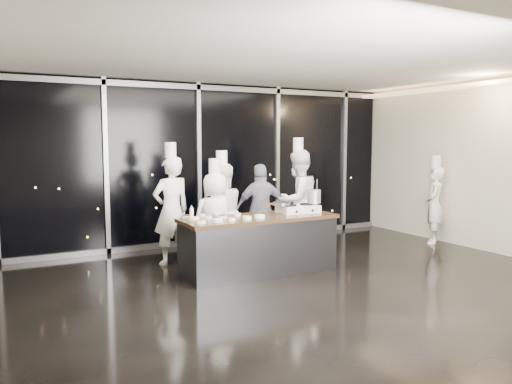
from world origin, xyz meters
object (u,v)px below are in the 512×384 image
at_px(chef_far_left, 171,209).
at_px(guest, 261,209).
at_px(chef_left, 215,218).
at_px(chef_side, 434,204).
at_px(stock_pot, 314,197).
at_px(chef_center, 222,212).
at_px(demo_counter, 259,244).
at_px(frying_pan, 281,204).
at_px(stove, 298,209).
at_px(chef_right, 298,200).

distance_m(chef_far_left, guest, 1.69).
distance_m(chef_left, chef_side, 4.60).
xyz_separation_m(stock_pot, chef_side, (3.15, 0.31, -0.35)).
bearing_deg(chef_center, demo_counter, 98.60).
height_order(frying_pan, chef_left, chef_left).
xyz_separation_m(stove, chef_left, (-1.12, 0.82, -0.18)).
relative_size(stove, frying_pan, 1.33).
bearing_deg(demo_counter, stove, 3.01).
relative_size(demo_counter, chef_center, 1.29).
bearing_deg(stock_pot, chef_center, 140.49).
distance_m(guest, chef_side, 3.62).
relative_size(chef_far_left, chef_right, 0.96).
bearing_deg(chef_left, stock_pot, 154.30).
xyz_separation_m(stock_pot, chef_center, (-1.22, 1.00, -0.30)).
xyz_separation_m(stove, chef_far_left, (-1.76, 1.17, -0.04)).
xyz_separation_m(demo_counter, chef_left, (-0.37, 0.86, 0.33)).
relative_size(chef_far_left, chef_side, 1.15).
height_order(chef_far_left, chef_side, chef_far_left).
bearing_deg(chef_right, stock_pot, 58.99).
height_order(chef_center, chef_right, chef_right).
bearing_deg(demo_counter, guest, 59.76).
bearing_deg(chef_right, chef_left, -5.17).
bearing_deg(demo_counter, frying_pan, 6.98).
xyz_separation_m(frying_pan, chef_right, (0.99, 1.02, -0.11)).
distance_m(chef_right, chef_side, 2.89).
relative_size(chef_left, chef_side, 1.00).
bearing_deg(chef_far_left, demo_counter, 120.77).
bearing_deg(stock_pot, demo_counter, -178.72).
relative_size(stove, chef_left, 0.37).
relative_size(guest, chef_right, 0.78).
bearing_deg(stove, chef_side, 7.60).
bearing_deg(chef_side, guest, -55.73).
distance_m(demo_counter, chef_right, 1.84).
xyz_separation_m(chef_far_left, chef_right, (2.42, -0.13, 0.03)).
xyz_separation_m(chef_center, chef_right, (1.58, 0.05, 0.11)).
relative_size(stock_pot, chef_side, 0.12).
bearing_deg(stove, frying_pan, -179.52).
bearing_deg(chef_center, chef_left, 38.75).
bearing_deg(chef_far_left, chef_right, 167.61).
bearing_deg(frying_pan, guest, 79.81).
height_order(stove, chef_left, chef_left).
bearing_deg(chef_left, chef_center, -135.89).
distance_m(demo_counter, chef_center, 1.11).
relative_size(frying_pan, chef_left, 0.28).
relative_size(stock_pot, chef_right, 0.10).
relative_size(frying_pan, chef_right, 0.23).
distance_m(frying_pan, chef_center, 1.16).
xyz_separation_m(demo_counter, chef_side, (4.20, 0.34, 0.34)).
bearing_deg(stock_pot, chef_right, 71.06).
height_order(chef_right, chef_side, chef_right).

